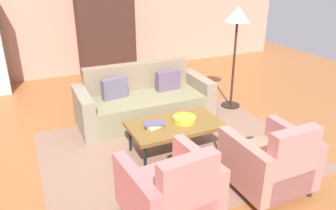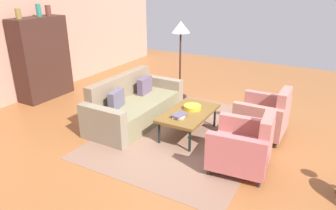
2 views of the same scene
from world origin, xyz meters
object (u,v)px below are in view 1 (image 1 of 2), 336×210
armchair_right (272,164)px  floor_lamp (237,24)px  armchair_left (172,193)px  book_stack (154,124)px  couch (143,102)px  cabinet (106,35)px  fruit_bowl (184,119)px  coffee_table (175,126)px

armchair_right → floor_lamp: 2.62m
armchair_left → book_stack: (0.31, 1.20, 0.11)m
couch → cabinet: 2.60m
armchair_right → fruit_bowl: 1.26m
armchair_left → book_stack: size_ratio=3.08×
armchair_right → floor_lamp: size_ratio=0.51×
floor_lamp → armchair_right: bearing=-114.5°
couch → armchair_right: (0.60, -2.35, 0.06)m
couch → armchair_right: armchair_right is taller
book_stack → armchair_right: bearing=-53.8°
couch → fruit_bowl: bearing=97.0°
coffee_table → armchair_right: size_ratio=1.36×
couch → fruit_bowl: (0.14, -1.19, 0.18)m
armchair_right → armchair_left: bearing=-179.9°
floor_lamp → couch: bearing=173.1°
couch → armchair_left: size_ratio=2.39×
armchair_left → cabinet: bearing=76.4°
armchair_left → armchair_right: 1.19m
fruit_bowl → cabinet: size_ratio=0.17×
cabinet → floor_lamp: (1.48, -2.72, 0.54)m
book_stack → floor_lamp: (1.87, 0.96, 0.99)m
fruit_bowl → floor_lamp: size_ratio=0.18×
coffee_table → cabinet: (0.11, 3.71, 0.51)m
coffee_table → floor_lamp: (1.59, 0.99, 1.05)m
armchair_right → book_stack: bearing=126.3°
armchair_left → floor_lamp: size_ratio=0.51×
coffee_table → floor_lamp: size_ratio=0.70×
armchair_right → cabinet: cabinet is taller
fruit_bowl → couch: bearing=96.6°
couch → fruit_bowl: couch is taller
cabinet → floor_lamp: 3.14m
floor_lamp → book_stack: bearing=-152.9°
armchair_left → floor_lamp: 3.26m
book_stack → coffee_table: bearing=-7.6°
fruit_bowl → floor_lamp: 2.01m
armchair_left → armchair_right: (1.19, -0.00, 0.00)m
couch → cabinet: (0.11, 2.53, 0.61)m
couch → cabinet: bearing=-92.1°
armchair_left → coffee_table: bearing=57.6°
couch → coffee_table: couch is taller
armchair_left → couch: bearing=70.4°
armchair_left → book_stack: 1.25m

